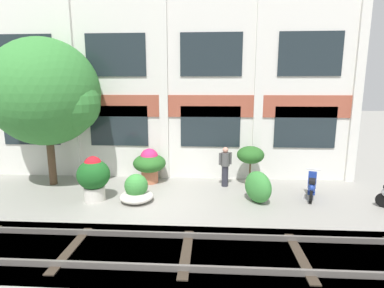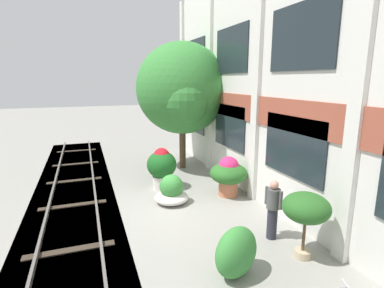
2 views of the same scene
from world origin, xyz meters
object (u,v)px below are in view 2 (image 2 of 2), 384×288
object	(u,v)px
potted_plant_wide_bowl	(171,192)
topiary_hedge	(236,252)
potted_plant_glazed_jar	(229,174)
resident_by_doorway	(273,208)
broadleaf_tree	(182,91)
potted_plant_fluted_column	(162,166)
potted_plant_terracotta_small	(306,209)

from	to	relation	value
potted_plant_wide_bowl	topiary_hedge	size ratio (longest dim) A/B	0.99
potted_plant_glazed_jar	resident_by_doorway	size ratio (longest dim) A/B	0.90
potted_plant_wide_bowl	resident_by_doorway	world-z (taller)	resident_by_doorway
broadleaf_tree	potted_plant_fluted_column	bearing A→B (deg)	-34.34
topiary_hedge	resident_by_doorway	bearing A→B (deg)	122.99
broadleaf_tree	potted_plant_fluted_column	size ratio (longest dim) A/B	3.64
potted_plant_fluted_column	resident_by_doorway	distance (m)	4.93
potted_plant_glazed_jar	resident_by_doorway	world-z (taller)	resident_by_doorway
potted_plant_glazed_jar	potted_plant_fluted_column	size ratio (longest dim) A/B	0.91
resident_by_doorway	broadleaf_tree	bearing A→B (deg)	-106.18
broadleaf_tree	topiary_hedge	bearing A→B (deg)	-10.14
resident_by_doorway	potted_plant_glazed_jar	bearing A→B (deg)	-112.76
potted_plant_glazed_jar	potted_plant_fluted_column	bearing A→B (deg)	-126.77
potted_plant_fluted_column	resident_by_doorway	bearing A→B (deg)	21.09
broadleaf_tree	potted_plant_terracotta_small	size ratio (longest dim) A/B	3.60
broadleaf_tree	resident_by_doorway	distance (m)	7.45
topiary_hedge	potted_plant_fluted_column	bearing A→B (deg)	-178.28
broadleaf_tree	potted_plant_wide_bowl	bearing A→B (deg)	-23.30
potted_plant_fluted_column	resident_by_doorway	size ratio (longest dim) A/B	0.99
potted_plant_terracotta_small	potted_plant_glazed_jar	bearing A→B (deg)	178.55
broadleaf_tree	potted_plant_terracotta_small	bearing A→B (deg)	2.52
broadleaf_tree	resident_by_doorway	size ratio (longest dim) A/B	3.62
broadleaf_tree	resident_by_doorway	bearing A→B (deg)	1.47
potted_plant_fluted_column	potted_plant_glazed_jar	bearing A→B (deg)	53.23
broadleaf_tree	potted_plant_glazed_jar	world-z (taller)	broadleaf_tree
topiary_hedge	potted_plant_wide_bowl	bearing A→B (deg)	-176.94
potted_plant_fluted_column	broadleaf_tree	bearing A→B (deg)	145.66
potted_plant_glazed_jar	resident_by_doorway	bearing A→B (deg)	-5.11
resident_by_doorway	topiary_hedge	size ratio (longest dim) A/B	1.36
potted_plant_glazed_jar	topiary_hedge	bearing A→B (deg)	-24.56
potted_plant_glazed_jar	topiary_hedge	distance (m)	4.52
potted_plant_wide_bowl	resident_by_doorway	bearing A→B (deg)	30.42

